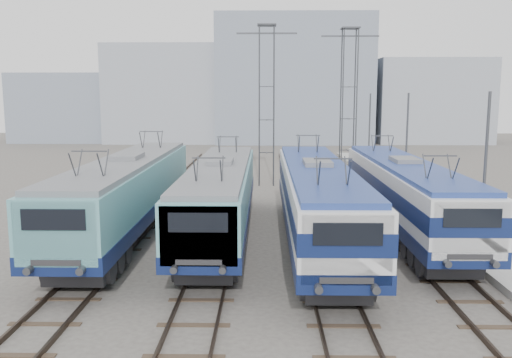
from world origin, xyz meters
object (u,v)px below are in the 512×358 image
object	(u,v)px
locomotive_far_left	(127,190)
locomotive_far_right	(405,190)
locomotive_center_left	(220,193)
locomotive_center_right	(317,196)
catenary_tower_east	(349,98)
catenary_tower_west	(267,98)
mast_front	(484,181)
mast_mid	(406,150)
mast_rear	(369,136)

from	to	relation	value
locomotive_far_left	locomotive_far_right	world-z (taller)	locomotive_far_left
locomotive_far_left	locomotive_far_right	bearing A→B (deg)	2.81
locomotive_center_left	locomotive_far_right	world-z (taller)	locomotive_far_right
locomotive_center_right	catenary_tower_east	distance (m)	20.24
locomotive_center_left	catenary_tower_west	world-z (taller)	catenary_tower_west
locomotive_center_left	locomotive_center_right	xyz separation A→B (m)	(4.50, -1.42, 0.14)
locomotive_far_right	mast_front	world-z (taller)	mast_front
catenary_tower_west	mast_mid	xyz separation A→B (m)	(8.60, -8.00, -3.14)
locomotive_far_right	mast_front	bearing A→B (deg)	-69.41
locomotive_far_right	locomotive_far_left	bearing A→B (deg)	-177.19
locomotive_far_right	mast_rear	distance (m)	19.20
locomotive_far_left	locomotive_far_right	distance (m)	13.52
locomotive_far_left	mast_front	xyz separation A→B (m)	(15.35, -4.26, 1.17)
locomotive_far_left	mast_rear	bearing A→B (deg)	52.13
mast_mid	locomotive_far_right	bearing A→B (deg)	-104.65
catenary_tower_west	locomotive_far_left	bearing A→B (deg)	-113.21
locomotive_far_left	mast_mid	bearing A→B (deg)	26.75
locomotive_far_left	catenary_tower_east	xyz separation A→B (m)	(13.25, 17.74, 4.31)
locomotive_center_left	mast_rear	world-z (taller)	mast_rear
catenary_tower_east	mast_mid	distance (m)	10.69
locomotive_far_left	catenary_tower_east	world-z (taller)	catenary_tower_east
mast_front	mast_rear	bearing A→B (deg)	90.00
mast_front	mast_mid	bearing A→B (deg)	90.00
catenary_tower_west	mast_mid	bearing A→B (deg)	-42.93
mast_front	mast_rear	world-z (taller)	same
mast_mid	mast_rear	size ratio (longest dim) A/B	1.00
locomotive_center_left	locomotive_far_right	bearing A→B (deg)	5.19
locomotive_center_left	mast_front	bearing A→B (deg)	-20.73
locomotive_center_left	catenary_tower_east	world-z (taller)	catenary_tower_east
locomotive_center_left	mast_rear	distance (m)	22.70
mast_front	locomotive_center_left	bearing A→B (deg)	159.27
catenary_tower_east	mast_rear	size ratio (longest dim) A/B	1.71
locomotive_center_right	mast_mid	bearing A→B (deg)	55.71
locomotive_far_left	mast_mid	distance (m)	17.23
catenary_tower_west	mast_front	bearing A→B (deg)	-66.73
catenary_tower_west	catenary_tower_east	world-z (taller)	same
locomotive_center_left	locomotive_far_right	xyz separation A→B (m)	(9.00, 0.82, 0.06)
locomotive_far_right	catenary_tower_west	xyz separation A→B (m)	(-6.75, 15.07, 4.38)
mast_front	locomotive_far_left	bearing A→B (deg)	164.48
mast_front	locomotive_far_right	bearing A→B (deg)	110.59
mast_mid	mast_rear	distance (m)	12.00
locomotive_center_left	mast_front	distance (m)	11.67
catenary_tower_west	mast_rear	xyz separation A→B (m)	(8.60, 4.00, -3.14)
catenary_tower_east	locomotive_center_left	bearing A→B (deg)	-116.06
locomotive_far_right	catenary_tower_east	distance (m)	17.63
catenary_tower_west	mast_mid	distance (m)	12.16
locomotive_far_left	mast_rear	distance (m)	25.03
locomotive_center_right	catenary_tower_east	bearing A→B (deg)	77.59
locomotive_center_right	locomotive_far_right	bearing A→B (deg)	26.45
mast_front	mast_mid	distance (m)	12.00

